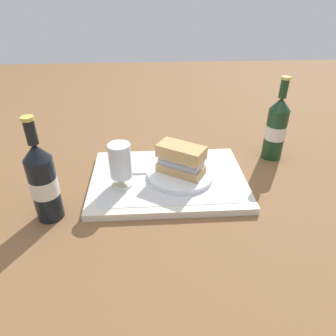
{
  "coord_description": "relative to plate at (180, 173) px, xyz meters",
  "views": [
    {
      "loc": [
        0.05,
        0.75,
        0.51
      ],
      "look_at": [
        0.0,
        0.0,
        0.05
      ],
      "focal_mm": 33.43,
      "sensor_mm": 36.0,
      "label": 1
    }
  ],
  "objects": [
    {
      "name": "beer_glass",
      "position": [
        0.17,
        0.04,
        0.06
      ],
      "size": [
        0.06,
        0.06,
        0.12
      ],
      "color": "silver",
      "rests_on": "placemat"
    },
    {
      "name": "beer_bottle",
      "position": [
        0.34,
        0.13,
        0.08
      ],
      "size": [
        0.07,
        0.07,
        0.27
      ],
      "color": "black",
      "rests_on": "ground_plane"
    },
    {
      "name": "plate",
      "position": [
        0.0,
        0.0,
        0.0
      ],
      "size": [
        0.19,
        0.19,
        0.01
      ],
      "primitive_type": "cylinder",
      "color": "white",
      "rests_on": "placemat"
    },
    {
      "name": "napkin_folded",
      "position": [
        0.14,
        -0.05,
        -0.0
      ],
      "size": [
        0.09,
        0.07,
        0.01
      ],
      "primitive_type": "cube",
      "color": "white",
      "rests_on": "placemat"
    },
    {
      "name": "tray",
      "position": [
        0.04,
        0.0,
        -0.02
      ],
      "size": [
        0.44,
        0.32,
        0.02
      ],
      "primitive_type": "cube",
      "color": "beige",
      "rests_on": "ground_plane"
    },
    {
      "name": "ground_plane",
      "position": [
        0.04,
        0.0,
        -0.03
      ],
      "size": [
        3.0,
        3.0,
        0.0
      ],
      "primitive_type": "plane",
      "color": "brown"
    },
    {
      "name": "sandwich",
      "position": [
        0.0,
        -0.0,
        0.05
      ],
      "size": [
        0.14,
        0.12,
        0.08
      ],
      "rotation": [
        0.0,
        0.0,
        -0.58
      ],
      "color": "tan",
      "rests_on": "plate"
    },
    {
      "name": "second_bottle",
      "position": [
        -0.31,
        -0.13,
        0.08
      ],
      "size": [
        0.07,
        0.07,
        0.27
      ],
      "color": "#19381E",
      "rests_on": "ground_plane"
    },
    {
      "name": "placemat",
      "position": [
        0.04,
        0.0,
        -0.01
      ],
      "size": [
        0.38,
        0.27,
        0.0
      ],
      "primitive_type": "cube",
      "color": "silver",
      "rests_on": "tray"
    }
  ]
}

